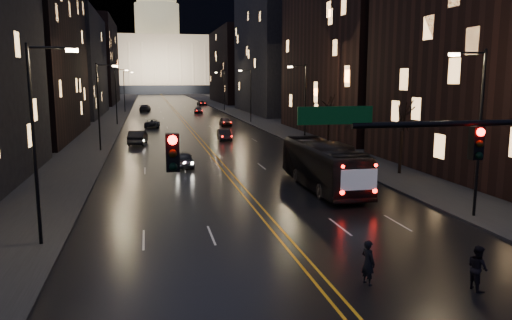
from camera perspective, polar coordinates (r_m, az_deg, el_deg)
road at (r=143.42m, az=-9.83°, el=6.24°), size 20.00×320.00×0.02m
sidewalk_left at (r=143.50m, az=-15.45°, el=6.07°), size 8.00×320.00×0.16m
sidewalk_right at (r=144.69m, az=-4.25°, el=6.40°), size 8.00×320.00×0.16m
center_line at (r=143.42m, az=-9.83°, el=6.24°), size 0.62×320.00×0.01m
building_left_mid at (r=69.03m, az=-25.42°, el=13.87°), size 12.00×30.00×28.00m
building_left_far at (r=106.17m, az=-20.62°, el=10.12°), size 12.00×34.00×20.00m
building_left_dist at (r=153.88m, az=-18.09°, el=10.59°), size 12.00×40.00×24.00m
building_right_mid at (r=108.66m, az=2.29°, el=12.26°), size 12.00×34.00×26.00m
building_right_dist at (r=155.51m, az=-2.22°, el=10.65°), size 12.00×40.00×22.00m
mountain_ridge at (r=399.93m, az=-5.74°, el=17.60°), size 520.00×60.00×130.00m
capitol at (r=263.34m, az=-11.10°, el=11.30°), size 90.00×50.00×58.50m
streetlamp_right_near at (r=28.72m, az=23.95°, el=3.68°), size 2.13×0.25×9.00m
streetlamp_left_near at (r=23.69m, az=-23.66°, el=2.66°), size 2.13×0.25×9.00m
streetlamp_right_mid at (r=55.77m, az=5.48°, el=6.82°), size 2.13×0.25×9.00m
streetlamp_left_mid at (r=53.35m, az=-17.39°, el=6.32°), size 2.13×0.25×9.00m
streetlamp_right_far at (r=84.83m, az=-0.72°, el=7.72°), size 2.13×0.25×9.00m
streetlamp_left_far at (r=83.26m, az=-15.60°, el=7.35°), size 2.13×0.25×9.00m
streetlamp_right_dist at (r=114.37m, az=-3.75°, el=8.13°), size 2.13×0.25×9.00m
streetlamp_left_dist at (r=113.21m, az=-14.75°, el=7.84°), size 2.13×0.25×9.00m
tree_right_mid at (r=40.06m, az=16.34°, el=4.70°), size 2.40×2.40×6.65m
tree_right_far at (r=54.62m, az=8.31°, el=6.13°), size 2.40×2.40×6.65m
bus at (r=34.50m, az=7.67°, el=-0.59°), size 2.82×11.58×3.22m
oncoming_car_a at (r=42.75m, az=-8.34°, el=0.07°), size 1.83×4.12×1.38m
oncoming_car_b at (r=58.42m, az=-13.35°, el=2.53°), size 2.27×5.17×1.65m
oncoming_car_c at (r=78.32m, az=-11.79°, el=4.14°), size 2.45×4.80×1.30m
oncoming_car_d at (r=116.03m, az=-12.57°, el=5.83°), size 2.73×5.64×1.58m
receding_car_a at (r=60.66m, az=-3.64°, el=2.88°), size 1.61×4.20×1.37m
receding_car_b at (r=78.99m, az=-3.51°, el=4.40°), size 1.74×4.18×1.41m
receding_car_c at (r=107.88m, az=-6.60°, el=5.66°), size 2.26×4.66×1.31m
receding_car_d at (r=138.23m, az=-6.18°, el=6.47°), size 2.60×4.79×1.28m
pedestrian_a at (r=19.08m, az=12.68°, el=-11.37°), size 0.58×0.72×1.70m
pedestrian_b at (r=19.87m, az=24.00°, el=-11.19°), size 0.45×0.81×1.65m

